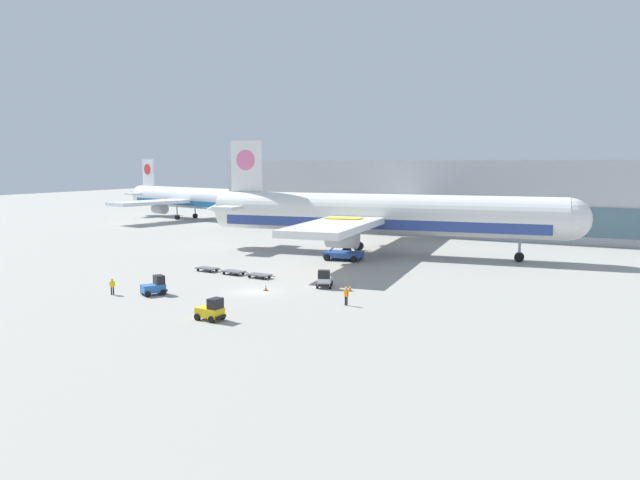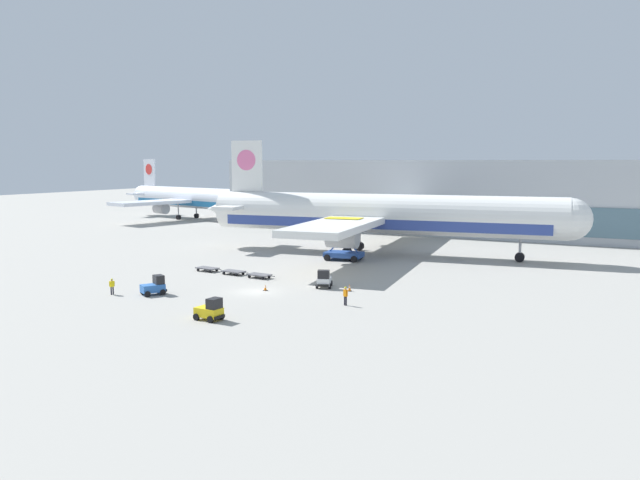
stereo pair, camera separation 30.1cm
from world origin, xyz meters
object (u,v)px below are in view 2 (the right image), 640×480
object	(u,v)px
airplane_main	(375,215)
baggage_dolly_second	(234,272)
ground_crew_far	(345,294)
traffic_cone_far	(265,288)
baggage_dolly_third	(259,275)
ground_crew_near	(112,285)
baggage_dolly_lead	(207,268)
baggage_tug_far	(324,280)
baggage_tug_mid	(210,310)
baggage_tug_foreground	(154,286)
traffic_cone_near	(350,288)
scissor_lift_loader	(344,244)
airplane_distant	(195,199)

from	to	relation	value
airplane_main	baggage_dolly_second	size ratio (longest dim) A/B	15.42
ground_crew_far	traffic_cone_far	world-z (taller)	ground_crew_far
ground_crew_far	traffic_cone_far	xyz separation A→B (m)	(-10.57, 2.41, -0.77)
baggage_dolly_third	ground_crew_near	world-z (taller)	ground_crew_near
baggage_dolly_lead	traffic_cone_far	distance (m)	14.41
ground_crew_near	baggage_tug_far	bearing A→B (deg)	-26.32
baggage_dolly_lead	baggage_tug_mid	bearing A→B (deg)	-46.63
baggage_dolly_lead	traffic_cone_far	world-z (taller)	traffic_cone_far
ground_crew_near	baggage_dolly_second	bearing A→B (deg)	10.49
baggage_tug_foreground	baggage_dolly_second	bearing A→B (deg)	26.48
baggage_dolly_lead	traffic_cone_far	size ratio (longest dim) A/B	5.76
baggage_dolly_lead	baggage_dolly_third	bearing A→B (deg)	-0.82
airplane_main	traffic_cone_near	bearing A→B (deg)	-80.53
scissor_lift_loader	traffic_cone_near	xyz separation A→B (m)	(9.53, -18.95, -1.86)
ground_crew_near	airplane_distant	bearing A→B (deg)	59.73
airplane_main	baggage_dolly_second	xyz separation A→B (m)	(-8.93, -23.62, -5.45)
baggage_tug_mid	ground_crew_far	size ratio (longest dim) A/B	1.39
baggage_tug_foreground	baggage_tug_far	world-z (taller)	same
ground_crew_near	baggage_tug_mid	bearing A→B (deg)	-77.05
airplane_distant	traffic_cone_far	distance (m)	86.60
baggage_dolly_second	baggage_tug_mid	bearing A→B (deg)	-54.72
baggage_tug_far	traffic_cone_far	bearing A→B (deg)	-68.75
baggage_tug_mid	baggage_tug_foreground	bearing A→B (deg)	157.93
baggage_tug_far	baggage_dolly_second	size ratio (longest dim) A/B	0.74
baggage_tug_mid	ground_crew_far	xyz separation A→B (m)	(8.07, 10.46, 0.22)
baggage_tug_far	baggage_dolly_second	xyz separation A→B (m)	(-13.36, 1.92, -0.49)
baggage_tug_mid	baggage_tug_far	bearing A→B (deg)	86.95
baggage_tug_far	baggage_dolly_second	distance (m)	13.51
baggage_tug_mid	baggage_dolly_third	bearing A→B (deg)	115.22
airplane_main	baggage_dolly_lead	xyz separation A→B (m)	(-13.19, -23.21, -5.45)
baggage_dolly_second	ground_crew_far	bearing A→B (deg)	-19.07
airplane_main	baggage_tug_mid	distance (m)	43.09
baggage_dolly_second	airplane_distant	bearing A→B (deg)	137.34
baggage_dolly_lead	ground_crew_near	bearing A→B (deg)	-85.49
airplane_main	baggage_tug_far	world-z (taller)	airplane_main
ground_crew_far	baggage_dolly_second	bearing A→B (deg)	173.13
airplane_main	airplane_distant	world-z (taller)	airplane_main
baggage_tug_far	baggage_dolly_third	size ratio (longest dim) A/B	0.74
baggage_tug_foreground	baggage_dolly_lead	size ratio (longest dim) A/B	0.75
baggage_tug_far	baggage_tug_foreground	bearing A→B (deg)	-71.50
baggage_dolly_third	traffic_cone_near	distance (m)	12.76
baggage_dolly_second	traffic_cone_near	distance (m)	16.83
baggage_dolly_second	airplane_main	bearing A→B (deg)	74.65
airplane_distant	baggage_tug_mid	size ratio (longest dim) A/B	18.96
airplane_main	ground_crew_near	xyz separation A→B (m)	(-13.42, -38.91, -4.84)
ground_crew_near	traffic_cone_far	world-z (taller)	ground_crew_near
baggage_tug_mid	traffic_cone_near	size ratio (longest dim) A/B	3.40
baggage_dolly_lead	ground_crew_far	distance (m)	25.06
airplane_main	ground_crew_near	size ratio (longest dim) A/B	33.99
baggage_tug_foreground	baggage_dolly_second	world-z (taller)	baggage_tug_foreground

